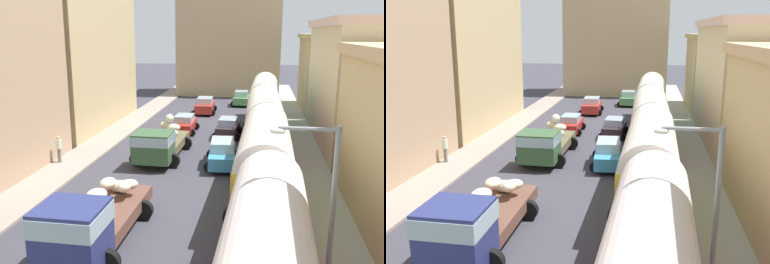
{
  "view_description": "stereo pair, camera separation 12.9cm",
  "coord_description": "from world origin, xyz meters",
  "views": [
    {
      "loc": [
        4.29,
        -4.04,
        8.13
      ],
      "look_at": [
        0.0,
        22.12,
        1.81
      ],
      "focal_mm": 39.53,
      "sensor_mm": 36.0,
      "label": 1
    },
    {
      "loc": [
        4.42,
        -4.02,
        8.13
      ],
      "look_at": [
        0.0,
        22.12,
        1.81
      ],
      "focal_mm": 39.53,
      "sensor_mm": 36.0,
      "label": 2
    }
  ],
  "objects": [
    {
      "name": "building_left_2",
      "position": [
        -10.58,
        30.68,
        5.77
      ],
      "size": [
        4.16,
        14.88,
        11.53
      ],
      "color": "tan",
      "rests_on": "ground"
    },
    {
      "name": "parked_bus_0",
      "position": [
        4.6,
        6.5,
        2.18
      ],
      "size": [
        3.51,
        8.94,
        3.99
      ],
      "color": "red",
      "rests_on": "ground"
    },
    {
      "name": "parked_bus_1",
      "position": [
        4.6,
        15.5,
        2.31
      ],
      "size": [
        3.42,
        9.53,
        4.18
      ],
      "color": "gold",
      "rests_on": "ground"
    },
    {
      "name": "distant_church",
      "position": [
        0.0,
        52.36,
        7.55
      ],
      "size": [
        13.0,
        7.6,
        20.53
      ],
      "color": "tan",
      "rests_on": "ground"
    },
    {
      "name": "parked_bus_3",
      "position": [
        4.6,
        33.5,
        2.37
      ],
      "size": [
        3.4,
        9.63,
        4.27
      ],
      "color": "teal",
      "rests_on": "ground"
    },
    {
      "name": "building_right_3",
      "position": [
        11.24,
        41.64,
        3.96
      ],
      "size": [
        6.04,
        10.37,
        7.88
      ],
      "color": "tan",
      "rests_on": "ground"
    },
    {
      "name": "building_right_2",
      "position": [
        11.5,
        28.04,
        4.53
      ],
      "size": [
        6.59,
        14.93,
        9.0
      ],
      "color": "beige",
      "rests_on": "ground"
    },
    {
      "name": "cargo_truck_0",
      "position": [
        -1.77,
        9.61,
        1.31
      ],
      "size": [
        3.11,
        7.31,
        2.54
      ],
      "color": "navy",
      "rests_on": "ground"
    },
    {
      "name": "car_0",
      "position": [
        -1.8,
        29.3,
        0.75
      ],
      "size": [
        2.18,
        3.9,
        1.47
      ],
      "color": "#AF261F",
      "rests_on": "ground"
    },
    {
      "name": "car_2",
      "position": [
        2.08,
        21.06,
        0.81
      ],
      "size": [
        2.32,
        4.45,
        1.63
      ],
      "color": "#3B8BBF",
      "rests_on": "ground"
    },
    {
      "name": "parked_bus_2",
      "position": [
        4.6,
        24.5,
        2.32
      ],
      "size": [
        3.42,
        8.75,
        4.2
      ],
      "color": "red",
      "rests_on": "ground"
    },
    {
      "name": "pedestrian_1",
      "position": [
        -8.01,
        19.63,
        1.05
      ],
      "size": [
        0.45,
        0.45,
        1.83
      ],
      "color": "slate",
      "rests_on": "ground"
    },
    {
      "name": "sidewalk_left",
      "position": [
        -7.25,
        27.0,
        0.07
      ],
      "size": [
        2.5,
        70.0,
        0.14
      ],
      "primitive_type": "cube",
      "color": "gray",
      "rests_on": "ground"
    },
    {
      "name": "sidewalk_right",
      "position": [
        7.25,
        27.0,
        0.07
      ],
      "size": [
        2.5,
        70.0,
        0.14
      ],
      "primitive_type": "cube",
      "color": "#A7AC9D",
      "rests_on": "ground"
    },
    {
      "name": "car_4",
      "position": [
        2.16,
        43.37,
        0.8
      ],
      "size": [
        2.29,
        3.77,
        1.61
      ],
      "color": "#549450",
      "rests_on": "ground"
    },
    {
      "name": "car_3",
      "position": [
        1.86,
        28.46,
        0.76
      ],
      "size": [
        2.27,
        3.79,
        1.51
      ],
      "color": "#2D2529",
      "rests_on": "ground"
    },
    {
      "name": "ground_plane",
      "position": [
        0.0,
        27.0,
        0.0
      ],
      "size": [
        154.0,
        154.0,
        0.0
      ],
      "primitive_type": "plane",
      "color": "#383741"
    },
    {
      "name": "streetlamp_near",
      "position": [
        6.18,
        7.97,
        3.41
      ],
      "size": [
        1.99,
        0.28,
        5.55
      ],
      "color": "gray",
      "rests_on": "ground"
    },
    {
      "name": "cargo_truck_1",
      "position": [
        -1.98,
        21.42,
        1.19
      ],
      "size": [
        3.22,
        7.04,
        2.34
      ],
      "color": "#345634",
      "rests_on": "ground"
    },
    {
      "name": "car_1",
      "position": [
        -1.26,
        37.95,
        0.81
      ],
      "size": [
        2.38,
        4.27,
        1.62
      ],
      "color": "#AE2D26",
      "rests_on": "ground"
    }
  ]
}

